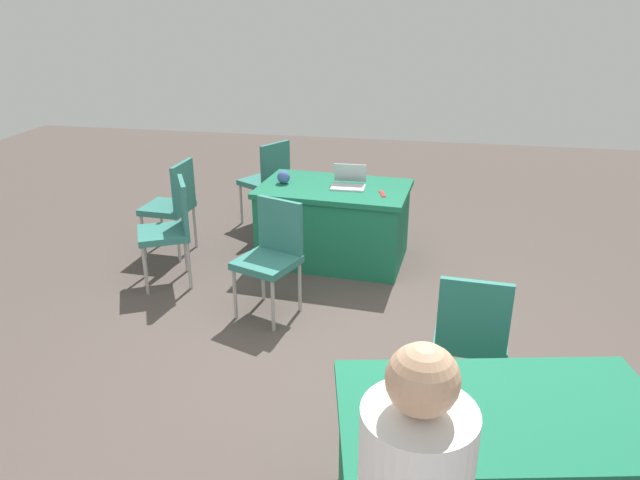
% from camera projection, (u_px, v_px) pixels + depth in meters
% --- Properties ---
extents(ground_plane, '(14.40, 14.40, 0.00)m').
position_uv_depth(ground_plane, '(333.00, 361.00, 4.31)').
color(ground_plane, '#4C423D').
extents(table_foreground, '(1.49, 1.01, 0.76)m').
position_uv_depth(table_foreground, '(334.00, 223.00, 5.85)').
color(table_foreground, '#196647').
rests_on(table_foreground, ground).
extents(table_mid_left, '(1.61, 1.10, 0.76)m').
position_uv_depth(table_mid_left, '(494.00, 475.00, 2.78)').
color(table_mid_left, '#196647').
rests_on(table_mid_left, ground).
extents(chair_near_front, '(0.46, 0.46, 0.96)m').
position_uv_depth(chair_near_front, '(173.00, 202.00, 5.91)').
color(chair_near_front, '#9E9993').
rests_on(chair_near_front, ground).
extents(chair_tucked_left, '(0.59, 0.59, 0.96)m').
position_uv_depth(chair_tucked_left, '(171.00, 225.00, 5.30)').
color(chair_tucked_left, '#9E9993').
rests_on(chair_tucked_left, ground).
extents(chair_tucked_right, '(0.60, 0.60, 0.98)m').
position_uv_depth(chair_tucked_right, '(268.00, 177.00, 6.67)').
color(chair_tucked_right, '#9E9993').
rests_on(chair_tucked_right, ground).
extents(chair_aisle, '(0.47, 0.47, 0.95)m').
position_uv_depth(chair_aisle, '(471.00, 331.00, 3.65)').
color(chair_aisle, '#9E9993').
rests_on(chair_aisle, ground).
extents(chair_by_pillar, '(0.57, 0.57, 0.95)m').
position_uv_depth(chair_by_pillar, '(272.00, 251.00, 4.80)').
color(chair_by_pillar, '#9E9993').
rests_on(chair_by_pillar, ground).
extents(laptop_silver, '(0.32, 0.30, 0.21)m').
position_uv_depth(laptop_silver, '(349.00, 183.00, 5.68)').
color(laptop_silver, silver).
rests_on(laptop_silver, table_foreground).
extents(yarn_ball, '(0.13, 0.13, 0.13)m').
position_uv_depth(yarn_ball, '(284.00, 177.00, 5.77)').
color(yarn_ball, '#3F5999').
rests_on(yarn_ball, table_foreground).
extents(scissors_red, '(0.08, 0.18, 0.01)m').
position_uv_depth(scissors_red, '(382.00, 194.00, 5.47)').
color(scissors_red, red).
rests_on(scissors_red, table_foreground).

